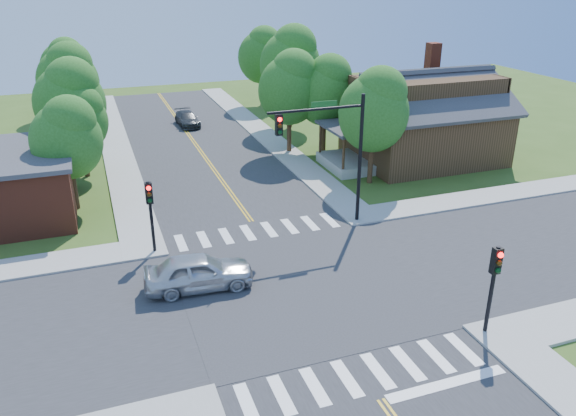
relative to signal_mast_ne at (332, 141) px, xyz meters
name	(u,v)px	position (x,y,z in m)	size (l,w,h in m)	color
ground	(299,288)	(-3.91, -5.59, -4.85)	(100.00, 100.00, 0.00)	#39571B
road_ns	(299,288)	(-3.91, -5.59, -4.83)	(10.00, 90.00, 0.04)	#2D2D30
road_ew	(299,288)	(-3.91, -5.59, -4.83)	(90.00, 10.00, 0.04)	#2D2D30
intersection_patch	(299,288)	(-3.91, -5.59, -4.85)	(10.20, 10.20, 0.06)	#2D2D30
sidewalk_ne	(417,151)	(11.90, 10.23, -4.78)	(40.00, 40.00, 0.14)	#9E9B93
crosswalk_north	(258,231)	(-3.91, 0.61, -4.80)	(8.85, 2.00, 0.01)	white
crosswalk_south	(362,374)	(-3.91, -11.79, -4.80)	(8.85, 2.00, 0.01)	white
centerline	(299,287)	(-3.91, -5.59, -4.80)	(0.30, 90.00, 0.01)	gold
stop_bar	(447,385)	(-1.41, -13.19, -4.85)	(4.60, 0.45, 0.09)	white
signal_mast_ne	(332,141)	(0.00, 0.00, 0.00)	(5.30, 0.42, 7.20)	black
signal_pole_se	(495,274)	(1.69, -11.21, -2.19)	(0.34, 0.42, 3.80)	black
signal_pole_nw	(150,204)	(-9.51, -0.01, -2.19)	(0.34, 0.42, 3.80)	black
house_ne	(424,115)	(11.19, 8.65, -1.52)	(13.05, 8.80, 7.11)	#352412
tree_e_a	(375,108)	(5.33, 5.30, 0.18)	(4.52, 4.30, 7.69)	#382314
tree_e_b	(326,89)	(5.12, 12.59, 0.06)	(4.41, 4.19, 7.50)	#382314
tree_e_c	(291,60)	(5.25, 20.46, 1.01)	(5.26, 5.00, 8.95)	#382314
tree_e_d	(262,54)	(5.51, 29.70, 0.39)	(4.71, 4.47, 8.00)	#382314
tree_w_a	(67,136)	(-13.01, 7.29, -0.41)	(3.99, 3.79, 6.78)	#382314
tree_w_b	(70,98)	(-12.72, 13.97, 0.35)	(4.67, 4.44, 7.94)	#382314
tree_w_c	(69,77)	(-12.83, 21.91, 0.43)	(4.74, 4.50, 8.05)	#382314
tree_w_d	(65,65)	(-13.18, 31.37, 0.00)	(4.36, 4.14, 7.41)	#382314
tree_house	(290,86)	(2.58, 13.36, 0.30)	(4.63, 4.40, 7.87)	#382314
tree_bldg	(80,118)	(-12.27, 12.99, -0.76)	(3.68, 3.49, 6.25)	#382314
car_silver	(199,272)	(-8.08, -4.09, -4.04)	(4.90, 2.28, 1.62)	silver
car_dgrey	(187,119)	(-3.43, 24.00, -4.24)	(1.87, 4.27, 1.22)	#303335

